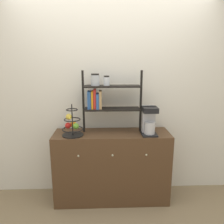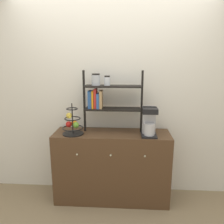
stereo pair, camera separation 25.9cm
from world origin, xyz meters
name	(u,v)px [view 2 (the right image)]	position (x,y,z in m)	size (l,w,h in m)	color
ground_plane	(111,208)	(0.00, 0.00, 0.00)	(12.00, 12.00, 0.00)	#847051
wall_back	(113,96)	(0.00, 0.47, 1.30)	(7.00, 0.05, 2.60)	silver
sideboard	(112,166)	(0.00, 0.21, 0.44)	(1.41, 0.44, 0.89)	#4C331E
coffee_maker	(149,121)	(0.44, 0.16, 1.06)	(0.18, 0.22, 0.34)	black
fruit_stand	(72,124)	(-0.47, 0.16, 1.01)	(0.25, 0.25, 0.37)	black
shelf_hutch	(104,96)	(-0.10, 0.28, 1.33)	(0.72, 0.20, 0.75)	black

